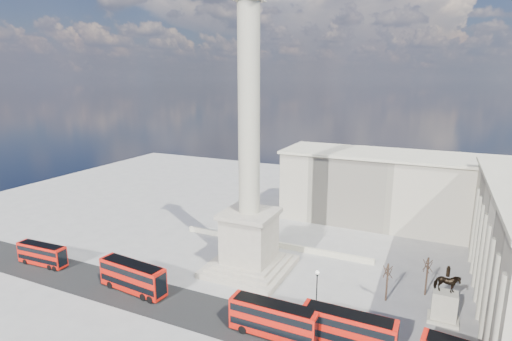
{
  "coord_description": "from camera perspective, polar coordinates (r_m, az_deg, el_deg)",
  "views": [
    {
      "loc": [
        28.53,
        -53.91,
        33.13
      ],
      "look_at": [
        1.76,
        3.94,
        18.46
      ],
      "focal_mm": 28.0,
      "sensor_mm": 36.0,
      "label": 1
    }
  ],
  "objects": [
    {
      "name": "pedestrian_standing",
      "position": [
        57.83,
        13.8,
        -21.28
      ],
      "size": [
        1.16,
        1.11,
        1.89
      ],
      "primitive_type": "imported",
      "rotation": [
        0.0,
        0.0,
        3.75
      ],
      "color": "black",
      "rests_on": "ground"
    },
    {
      "name": "bare_tree_mid",
      "position": [
        64.97,
        18.34,
        -13.37
      ],
      "size": [
        1.68,
        1.68,
        6.39
      ],
      "rotation": [
        0.0,
        0.0,
        0.11
      ],
      "color": "#332319",
      "rests_on": "ground"
    },
    {
      "name": "pedestrian_walking",
      "position": [
        60.49,
        8.86,
        -19.43
      ],
      "size": [
        0.69,
        0.51,
        1.76
      ],
      "primitive_type": "imported",
      "rotation": [
        0.0,
        0.0,
        0.14
      ],
      "color": "black",
      "rests_on": "ground"
    },
    {
      "name": "pedestrian_crossing",
      "position": [
        61.6,
        9.39,
        -18.88
      ],
      "size": [
        0.98,
        0.93,
        1.63
      ],
      "primitive_type": "imported",
      "rotation": [
        0.0,
        0.0,
        2.42
      ],
      "color": "black",
      "rests_on": "ground"
    },
    {
      "name": "red_bus_e",
      "position": [
        83.43,
        -28.21,
        -10.49
      ],
      "size": [
        10.02,
        2.78,
        4.02
      ],
      "rotation": [
        0.0,
        0.0,
        0.05
      ],
      "color": "red",
      "rests_on": "ground"
    },
    {
      "name": "ground",
      "position": [
        69.41,
        -2.79,
        -15.57
      ],
      "size": [
        180.0,
        180.0,
        0.0
      ],
      "primitive_type": "plane",
      "color": "gray",
      "rests_on": "ground"
    },
    {
      "name": "red_bus_a",
      "position": [
        68.2,
        -17.14,
        -14.29
      ],
      "size": [
        12.23,
        3.83,
        4.88
      ],
      "rotation": [
        0.0,
        0.0,
        -0.09
      ],
      "color": "red",
      "rests_on": "ground"
    },
    {
      "name": "victorian_lamp",
      "position": [
        60.31,
        8.67,
        -16.25
      ],
      "size": [
        0.56,
        0.56,
        6.54
      ],
      "rotation": [
        0.0,
        0.0,
        -0.39
      ],
      "color": "black",
      "rests_on": "ground"
    },
    {
      "name": "balustrade_wall",
      "position": [
        82.24,
        2.46,
        -10.39
      ],
      "size": [
        40.0,
        0.6,
        1.1
      ],
      "primitive_type": "cube",
      "color": "#BEB89D",
      "rests_on": "ground"
    },
    {
      "name": "building_northeast",
      "position": [
        97.51,
        18.99,
        -2.5
      ],
      "size": [
        51.0,
        17.0,
        16.6
      ],
      "color": "beige",
      "rests_on": "ground"
    },
    {
      "name": "asphalt_road",
      "position": [
        59.83,
        -2.98,
        -20.68
      ],
      "size": [
        120.0,
        9.0,
        0.01
      ],
      "primitive_type": "cube",
      "color": "black",
      "rests_on": "ground"
    },
    {
      "name": "bare_tree_far",
      "position": [
        68.54,
        23.36,
        -12.18
      ],
      "size": [
        1.63,
        1.63,
        6.65
      ],
      "rotation": [
        0.0,
        0.0,
        0.39
      ],
      "color": "#332319",
      "rests_on": "ground"
    },
    {
      "name": "nelsons_column",
      "position": [
        68.51,
        -0.97,
        -4.2
      ],
      "size": [
        14.0,
        14.0,
        49.85
      ],
      "color": "#A19886",
      "rests_on": "ground"
    },
    {
      "name": "red_bus_b",
      "position": [
        55.6,
        2.57,
        -20.47
      ],
      "size": [
        11.82,
        2.85,
        4.79
      ],
      "rotation": [
        0.0,
        0.0,
        -0.01
      ],
      "color": "red",
      "rests_on": "ground"
    },
    {
      "name": "red_bus_c",
      "position": [
        54.97,
        13.11,
        -21.28
      ],
      "size": [
        11.77,
        2.88,
        4.76
      ],
      "rotation": [
        0.0,
        0.0,
        -0.01
      ],
      "color": "red",
      "rests_on": "ground"
    },
    {
      "name": "equestrian_statue",
      "position": [
        63.82,
        25.35,
        -16.64
      ],
      "size": [
        4.05,
        3.03,
        8.41
      ],
      "color": "#BEB89D",
      "rests_on": "ground"
    }
  ]
}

